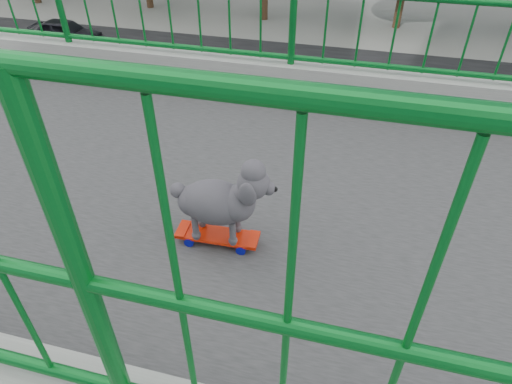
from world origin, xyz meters
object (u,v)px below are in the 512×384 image
at_px(car_3, 411,94).
at_px(car_4, 66,32).
at_px(skateboard, 218,236).
at_px(poodle, 220,200).

relative_size(car_3, car_4, 1.24).
relative_size(skateboard, car_3, 0.09).
height_order(skateboard, poodle, poodle).
distance_m(skateboard, car_4, 25.34).
height_order(skateboard, car_3, skateboard).
relative_size(poodle, car_3, 0.11).
distance_m(car_3, car_4, 18.15).
xyz_separation_m(poodle, car_3, (-15.98, 2.55, -6.59)).
xyz_separation_m(skateboard, car_4, (-19.18, -15.28, -6.37)).
distance_m(poodle, car_4, 25.42).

